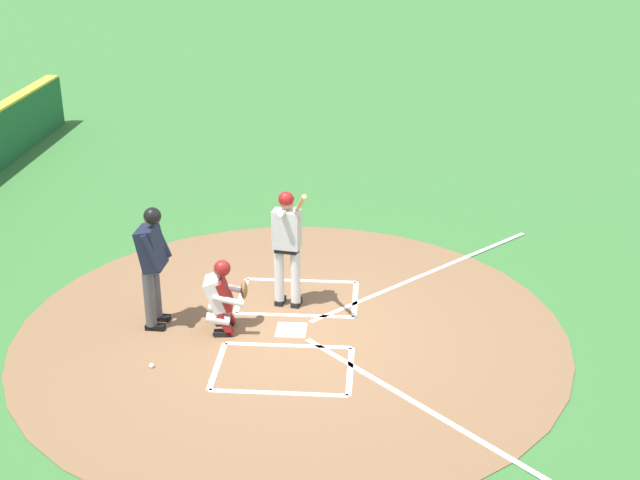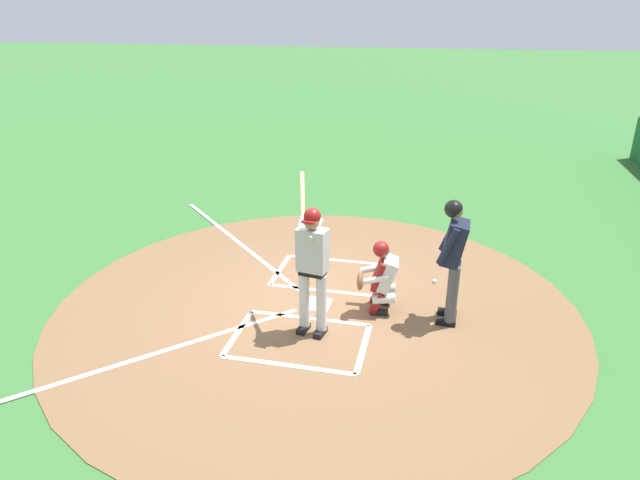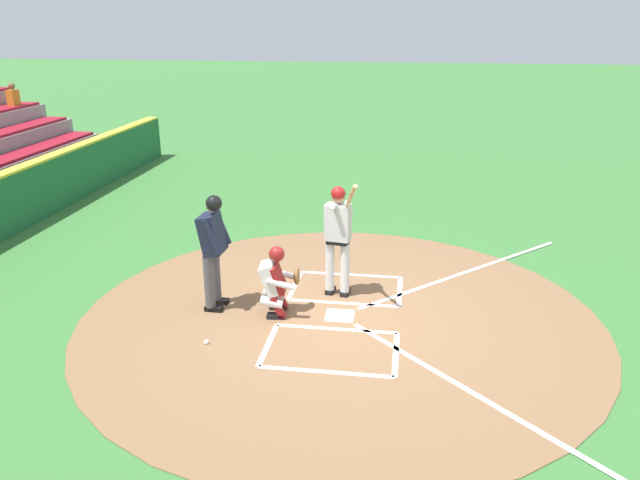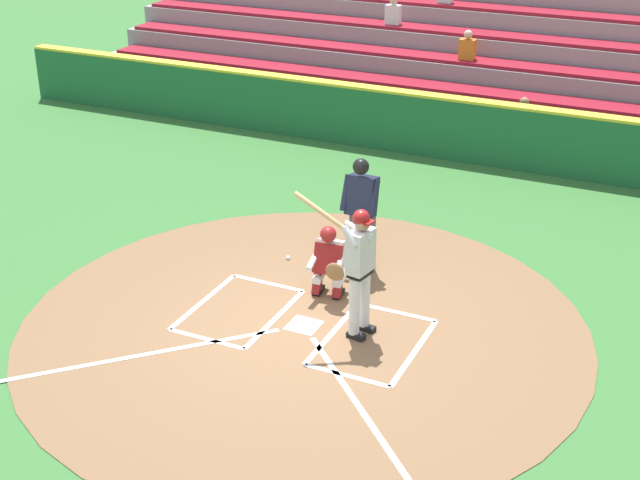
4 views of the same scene
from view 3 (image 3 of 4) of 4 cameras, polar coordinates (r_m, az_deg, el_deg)
name	(u,v)px [view 3 (image 3 of 4)]	position (r m, az deg, el deg)	size (l,w,h in m)	color
ground_plane	(340,316)	(9.72, 1.83, -7.03)	(120.00, 120.00, 0.00)	#387033
dirt_circle	(340,316)	(9.72, 1.83, -6.99)	(8.00, 8.00, 0.01)	brown
home_plate_and_chalk	(397,319)	(9.66, 7.06, -7.24)	(7.93, 4.91, 0.01)	white
batter	(338,233)	(10.01, 1.69, 0.63)	(1.02, 0.59, 2.13)	silver
catcher	(276,279)	(9.57, -4.03, -3.62)	(0.63, 0.61, 1.13)	black
plate_umpire	(213,244)	(9.72, -9.82, -0.40)	(0.59, 0.43, 1.86)	#4C4C51
baseball	(206,342)	(9.06, -10.40, -9.21)	(0.07, 0.07, 0.07)	white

